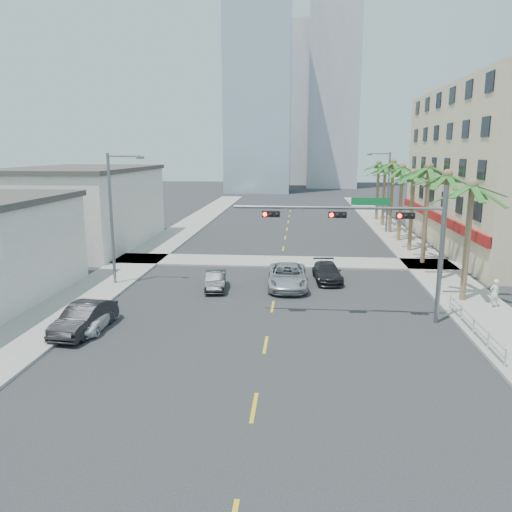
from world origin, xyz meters
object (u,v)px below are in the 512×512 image
Objects in this scene: car_lane_left at (216,281)px; car_lane_right at (327,272)px; pedestrian at (495,293)px; car_parked_mid at (84,318)px; car_lane_center at (287,276)px; traffic_signal_mast at (381,230)px; car_parked_far at (89,317)px.

car_lane_left is 0.83× the size of car_lane_right.
pedestrian is at bearing -36.19° from car_lane_right.
car_parked_mid is 13.88m from car_lane_center.
car_parked_far is at bearing -170.71° from traffic_signal_mast.
pedestrian is (22.36, 5.74, 0.24)m from car_parked_mid.
car_lane_left is 17.23m from pedestrian.
traffic_signal_mast is at bearing -80.19° from car_lane_right.
car_lane_left is 8.10m from car_lane_right.
car_parked_mid is at bearing -90.32° from car_parked_far.
car_parked_far is 0.96× the size of car_lane_right.
pedestrian is at bearing 20.59° from traffic_signal_mast.
car_lane_center is 3.40m from car_lane_right.
traffic_signal_mast is at bearing 17.58° from car_parked_mid.
car_parked_far is at bearing -141.22° from car_lane_center.
car_parked_mid is 1.02× the size of car_lane_right.
car_lane_left is at bearing 55.78° from car_parked_far.
car_parked_far is (-15.18, -2.48, -4.47)m from traffic_signal_mast.
car_parked_far is at bearing 96.23° from car_parked_mid.
pedestrian reaches higher than car_lane_center.
car_lane_left is at bearing -171.68° from car_lane_center.
car_parked_mid is 10.09m from car_lane_left.
car_lane_center is (10.16, 9.46, 0.04)m from car_parked_mid.
car_parked_mid is 1.23× the size of car_lane_left.
car_parked_mid is 2.71× the size of pedestrian.
car_lane_center is at bearing 3.46° from car_lane_left.
car_parked_far is 2.55× the size of pedestrian.
car_lane_right is at bearing 32.46° from car_lane_center.
car_lane_right is at bearing 39.61° from car_parked_far.
traffic_signal_mast is 6.62× the size of pedestrian.
car_parked_far is 9.62m from car_lane_left.
car_lane_right is (12.95, 11.40, -0.10)m from car_parked_mid.
car_parked_mid is 1.06× the size of car_parked_far.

